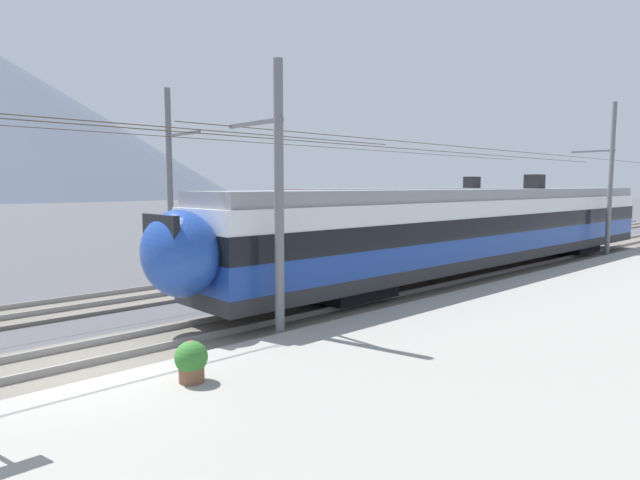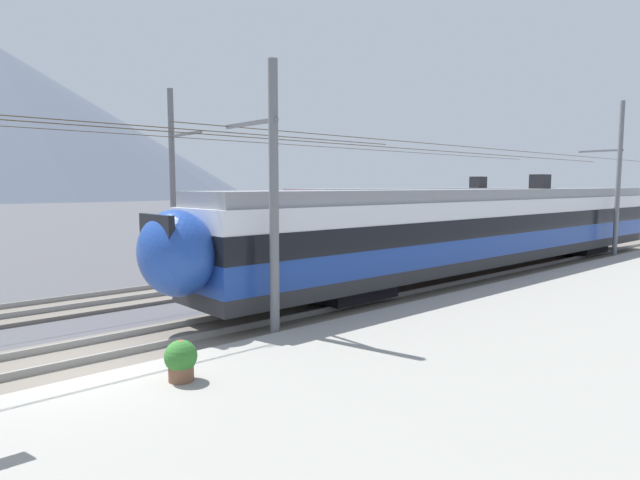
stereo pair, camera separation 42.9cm
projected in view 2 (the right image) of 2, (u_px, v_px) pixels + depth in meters
The scene contains 10 objects.
ground_plane at pixel (87, 381), 10.99m from camera, with size 400.00×400.00×0.00m, color #4C4C51.
platform_slab at pixel (212, 469), 7.22m from camera, with size 120.00×8.68×0.36m, color gray.
track_near at pixel (65, 360), 12.07m from camera, with size 120.00×3.00×0.28m.
track_far at pixel (8, 315), 16.33m from camera, with size 120.00×3.00×0.28m.
train_near_platform at pixel (484, 226), 23.29m from camera, with size 30.65×2.85×4.27m.
train_far_track at pixel (440, 217), 30.65m from camera, with size 23.49×3.03×4.27m.
catenary_mast_mid at pixel (270, 196), 13.31m from camera, with size 48.51×2.25×7.06m.
catenary_mast_east at pixel (616, 179), 28.10m from camera, with size 48.51×2.25×8.38m.
catenary_mast_far_side at pixel (175, 181), 21.90m from camera, with size 48.51×2.61×7.94m.
potted_plant_platform_edge at pixel (181, 359), 9.98m from camera, with size 0.62×0.62×0.78m.
Camera 2 is at (-3.46, -11.15, 4.01)m, focal length 29.93 mm.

